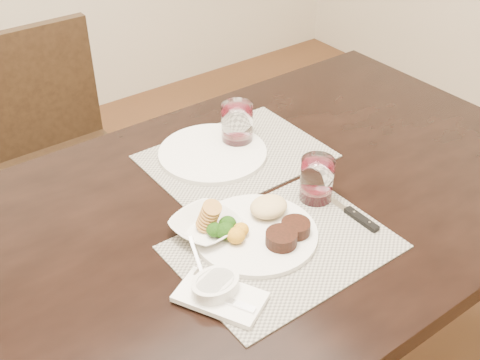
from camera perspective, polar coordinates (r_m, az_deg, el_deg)
dining_table at (r=1.44m, az=-3.57°, el=-6.90°), size 2.00×1.00×0.75m
chair_far at (r=2.23m, az=-16.89°, el=3.29°), size 0.42×0.42×0.90m
placemat_near at (r=1.33m, az=4.11°, el=-6.35°), size 0.46×0.34×0.00m
placemat_far at (r=1.61m, az=-0.41°, el=2.26°), size 0.46×0.34×0.00m
dinner_plate at (r=1.34m, az=2.02°, el=-4.65°), size 0.28×0.28×0.05m
napkin_fork at (r=1.21m, az=-1.89°, el=-11.00°), size 0.17×0.20×0.02m
steak_knife at (r=1.42m, az=10.67°, el=-3.16°), size 0.02×0.23×0.01m
cracker_bowl at (r=1.35m, az=-3.30°, el=-4.35°), size 0.17×0.17×0.06m
sauce_ramekin at (r=1.20m, az=-2.35°, el=-10.05°), size 0.10×0.15×0.08m
wine_glass_near at (r=1.44m, az=7.27°, el=-0.11°), size 0.08×0.08×0.11m
far_plate at (r=1.61m, az=-2.61°, el=2.59°), size 0.29×0.29×0.01m
wine_glass_far at (r=1.64m, az=-0.27°, el=5.12°), size 0.09×0.09×0.12m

